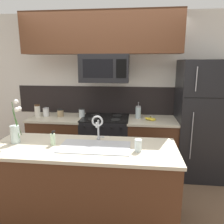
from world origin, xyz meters
The scene contains 21 objects.
ground_plane centered at (0.00, 0.00, 0.00)m, with size 10.00×10.00×0.00m, color brown.
rear_partition centered at (0.30, 1.28, 1.30)m, with size 5.20×0.10×2.60m, color silver.
splash_band centered at (0.00, 1.22, 1.15)m, with size 3.23×0.01×0.48m, color black.
back_counter_left centered at (-0.81, 0.90, 0.46)m, with size 0.89×0.65×0.91m.
back_counter_right centered at (0.76, 0.90, 0.46)m, with size 0.79×0.65×0.91m.
stove_range centered at (0.00, 0.90, 0.46)m, with size 0.76×0.64×0.93m.
microwave centered at (0.00, 0.88, 1.71)m, with size 0.74×0.40×0.42m.
upper_cabinet_band centered at (-0.05, 0.85, 2.22)m, with size 2.37×0.34×0.60m, color #4C2B19.
refrigerator centered at (1.53, 0.92, 0.92)m, with size 0.79×0.74×1.84m.
storage_jar_tall centered at (-1.14, 0.87, 1.01)m, with size 0.09×0.09×0.21m.
storage_jar_medium centered at (-1.02, 0.92, 0.98)m, with size 0.10×0.10×0.14m.
storage_jar_short centered at (-0.77, 0.93, 0.97)m, with size 0.11×0.11×0.12m.
storage_jar_squat centered at (-0.40, 0.92, 0.98)m, with size 0.09×0.09×0.15m.
banana_bunch centered at (0.72, 0.84, 0.93)m, with size 0.19×0.13×0.08m.
french_press centered at (0.53, 0.96, 1.01)m, with size 0.09×0.09×0.27m.
island_counter centered at (-0.07, -0.35, 0.46)m, with size 2.03×0.75×0.91m.
kitchen_sink centered at (0.06, -0.35, 0.84)m, with size 0.76×0.40×0.16m.
sink_faucet centered at (0.06, -0.15, 1.11)m, with size 0.14×0.14×0.31m.
dish_soap_bottle centered at (-0.40, -0.34, 0.98)m, with size 0.06×0.05×0.16m.
drinking_glass centered at (0.52, -0.41, 0.97)m, with size 0.07×0.07×0.13m.
flower_vase centered at (-0.84, -0.32, 1.04)m, with size 0.13×0.15×0.50m.
Camera 1 is at (0.49, -2.52, 1.80)m, focal length 35.00 mm.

